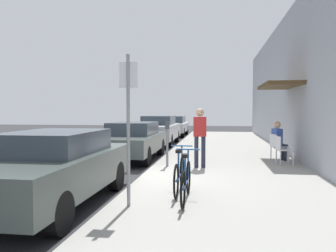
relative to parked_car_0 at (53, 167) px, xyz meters
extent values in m
plane|color=#2D2D30|center=(1.10, 2.16, -0.73)|extent=(60.00, 60.00, 0.00)
cube|color=#9E9B93|center=(3.35, 4.16, -0.67)|extent=(4.50, 32.00, 0.12)
cube|color=#999EA8|center=(5.75, 4.16, 2.02)|extent=(0.30, 32.00, 5.49)
cube|color=#4C381E|center=(5.05, 6.07, 1.87)|extent=(1.10, 2.80, 0.12)
cube|color=#47514C|center=(0.00, -0.03, -0.08)|extent=(1.80, 4.40, 0.65)
cube|color=#333D47|center=(0.00, 0.12, 0.45)|extent=(1.48, 2.11, 0.41)
cylinder|color=black|center=(0.79, 1.34, -0.41)|extent=(0.22, 0.64, 0.64)
cylinder|color=black|center=(-0.79, 1.34, -0.41)|extent=(0.22, 0.64, 0.64)
cylinder|color=black|center=(0.79, -1.39, -0.41)|extent=(0.22, 0.64, 0.64)
cube|color=#47514C|center=(0.00, 5.91, -0.12)|extent=(1.80, 4.40, 0.57)
cube|color=#333D47|center=(0.00, 6.06, 0.39)|extent=(1.48, 2.11, 0.44)
cylinder|color=black|center=(0.79, 7.28, -0.41)|extent=(0.22, 0.64, 0.64)
cylinder|color=black|center=(-0.79, 7.28, -0.41)|extent=(0.22, 0.64, 0.64)
cylinder|color=black|center=(0.79, 4.55, -0.41)|extent=(0.22, 0.64, 0.64)
cylinder|color=black|center=(-0.79, 4.55, -0.41)|extent=(0.22, 0.64, 0.64)
cube|color=#B7B7BC|center=(0.00, 11.30, -0.06)|extent=(1.80, 4.40, 0.70)
cube|color=#333D47|center=(0.00, 11.45, 0.52)|extent=(1.48, 2.11, 0.45)
cylinder|color=black|center=(0.79, 12.66, -0.41)|extent=(0.22, 0.64, 0.64)
cylinder|color=black|center=(-0.79, 12.66, -0.41)|extent=(0.22, 0.64, 0.64)
cylinder|color=black|center=(0.79, 9.93, -0.41)|extent=(0.22, 0.64, 0.64)
cylinder|color=black|center=(-0.79, 9.93, -0.41)|extent=(0.22, 0.64, 0.64)
cube|color=#B7B7BC|center=(0.00, 17.23, -0.12)|extent=(1.80, 4.40, 0.57)
cube|color=#333D47|center=(0.00, 17.38, 0.39)|extent=(1.48, 2.11, 0.46)
cylinder|color=black|center=(0.79, 18.60, -0.41)|extent=(0.22, 0.64, 0.64)
cylinder|color=black|center=(-0.79, 18.60, -0.41)|extent=(0.22, 0.64, 0.64)
cylinder|color=black|center=(0.79, 15.87, -0.41)|extent=(0.22, 0.64, 0.64)
cylinder|color=black|center=(-0.79, 15.87, -0.41)|extent=(0.22, 0.64, 0.64)
cylinder|color=slate|center=(1.55, 3.98, -0.06)|extent=(0.07, 0.07, 1.10)
cube|color=#383D42|center=(1.55, 3.98, 0.60)|extent=(0.12, 0.10, 0.22)
cylinder|color=gray|center=(1.50, -0.22, 0.69)|extent=(0.06, 0.06, 2.60)
cube|color=white|center=(1.50, -0.20, 1.64)|extent=(0.32, 0.02, 0.44)
torus|color=black|center=(2.26, 1.40, -0.28)|extent=(0.04, 0.66, 0.66)
torus|color=black|center=(2.26, 0.35, -0.28)|extent=(0.04, 0.66, 0.66)
cylinder|color=#1E4C8C|center=(2.26, 0.87, -0.28)|extent=(0.04, 1.05, 0.04)
cylinder|color=#1E4C8C|center=(2.26, 0.72, -0.03)|extent=(0.04, 0.04, 0.50)
cube|color=black|center=(2.26, 0.72, 0.24)|extent=(0.10, 0.20, 0.06)
cylinder|color=#1E4C8C|center=(2.26, 1.35, 0.00)|extent=(0.03, 0.03, 0.56)
cylinder|color=#1E4C8C|center=(2.26, 1.35, 0.28)|extent=(0.46, 0.03, 0.03)
torus|color=black|center=(2.45, 0.77, -0.28)|extent=(0.04, 0.66, 0.66)
torus|color=black|center=(2.45, -0.28, -0.28)|extent=(0.04, 0.66, 0.66)
cylinder|color=#1E4C8C|center=(2.45, 0.25, -0.28)|extent=(0.04, 1.05, 0.04)
cylinder|color=#1E4C8C|center=(2.45, 0.10, -0.03)|extent=(0.04, 0.04, 0.50)
cube|color=black|center=(2.45, 0.10, 0.24)|extent=(0.10, 0.20, 0.06)
cylinder|color=#1E4C8C|center=(2.45, 0.72, 0.00)|extent=(0.03, 0.03, 0.56)
cylinder|color=#1E4C8C|center=(2.45, 0.72, 0.28)|extent=(0.46, 0.03, 0.03)
cylinder|color=silver|center=(5.16, 4.87, -0.38)|extent=(0.04, 0.04, 0.45)
cylinder|color=silver|center=(5.22, 4.49, -0.38)|extent=(0.04, 0.04, 0.45)
cylinder|color=silver|center=(4.79, 4.81, -0.38)|extent=(0.04, 0.04, 0.45)
cylinder|color=silver|center=(4.85, 4.43, -0.38)|extent=(0.04, 0.04, 0.45)
cube|color=silver|center=(5.01, 4.65, -0.14)|extent=(0.50, 0.50, 0.03)
cube|color=silver|center=(4.80, 4.62, 0.06)|extent=(0.10, 0.44, 0.40)
cylinder|color=silver|center=(5.13, 5.82, -0.38)|extent=(0.04, 0.04, 0.45)
cylinder|color=silver|center=(5.24, 5.46, -0.38)|extent=(0.04, 0.04, 0.45)
cylinder|color=silver|center=(4.77, 5.70, -0.38)|extent=(0.04, 0.04, 0.45)
cylinder|color=silver|center=(4.88, 5.34, -0.38)|extent=(0.04, 0.04, 0.45)
cube|color=silver|center=(5.01, 5.58, -0.14)|extent=(0.55, 0.55, 0.03)
cube|color=silver|center=(4.81, 5.52, 0.06)|extent=(0.16, 0.43, 0.40)
cylinder|color=#232838|center=(5.15, 5.73, -0.37)|extent=(0.11, 0.11, 0.47)
cylinder|color=#232838|center=(5.02, 5.69, -0.14)|extent=(0.39, 0.24, 0.14)
cylinder|color=#232838|center=(5.21, 5.54, -0.37)|extent=(0.11, 0.11, 0.47)
cylinder|color=#232838|center=(5.08, 5.50, -0.14)|extent=(0.39, 0.24, 0.14)
cube|color=#334C99|center=(4.93, 5.55, 0.16)|extent=(0.32, 0.41, 0.56)
sphere|color=tan|center=(4.93, 5.55, 0.57)|extent=(0.22, 0.22, 0.22)
cylinder|color=#232838|center=(2.41, 3.87, -0.16)|extent=(0.12, 0.12, 0.90)
cylinder|color=#232838|center=(2.61, 3.87, -0.16)|extent=(0.12, 0.12, 0.90)
cube|color=#B22626|center=(2.51, 3.87, 0.57)|extent=(0.36, 0.22, 0.56)
sphere|color=tan|center=(2.51, 3.87, 0.98)|extent=(0.22, 0.22, 0.22)
camera|label=1|loc=(3.00, -5.83, 1.05)|focal=36.23mm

